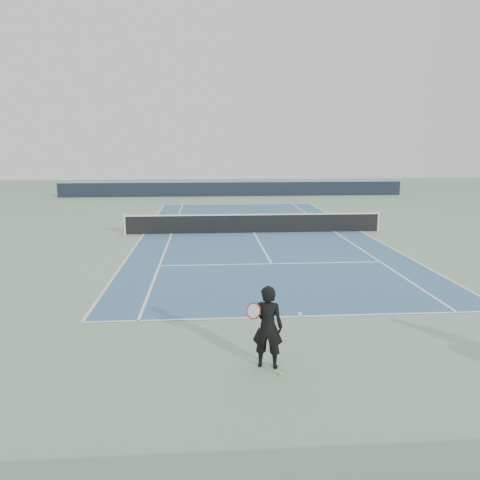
{
  "coord_description": "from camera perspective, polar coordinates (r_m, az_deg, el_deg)",
  "views": [
    {
      "loc": [
        -2.4,
        -23.03,
        4.26
      ],
      "look_at": [
        -1.24,
        -7.27,
        1.1
      ],
      "focal_mm": 35.0,
      "sensor_mm": 36.0,
      "label": 1
    }
  ],
  "objects": [
    {
      "name": "ground",
      "position": [
        23.54,
        1.7,
        0.88
      ],
      "size": [
        80.0,
        80.0,
        0.0
      ],
      "primitive_type": "plane",
      "color": "gray"
    },
    {
      "name": "court_surface",
      "position": [
        23.54,
        1.7,
        0.89
      ],
      "size": [
        10.97,
        23.77,
        0.01
      ],
      "primitive_type": "cube",
      "color": "#396187",
      "rests_on": "ground"
    },
    {
      "name": "tennis_net",
      "position": [
        23.46,
        1.71,
        2.09
      ],
      "size": [
        12.9,
        0.1,
        1.07
      ],
      "color": "silver",
      "rests_on": "ground"
    },
    {
      "name": "windscreen_far",
      "position": [
        41.15,
        -0.86,
        6.2
      ],
      "size": [
        30.0,
        0.25,
        1.2
      ],
      "primitive_type": "cube",
      "color": "black",
      "rests_on": "ground"
    },
    {
      "name": "tennis_player",
      "position": [
        9.24,
        3.36,
        -10.5
      ],
      "size": [
        0.81,
        0.6,
        1.66
      ],
      "color": "black",
      "rests_on": "ground"
    },
    {
      "name": "tennis_ball",
      "position": [
        9.25,
        5.01,
        -15.96
      ],
      "size": [
        0.06,
        0.06,
        0.06
      ],
      "primitive_type": "sphere",
      "color": "yellow",
      "rests_on": "ground"
    }
  ]
}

